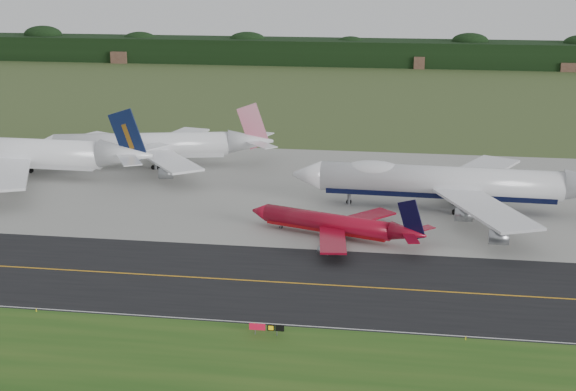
% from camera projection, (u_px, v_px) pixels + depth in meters
% --- Properties ---
extents(ground, '(600.00, 600.00, 0.00)m').
position_uv_depth(ground, '(280.00, 273.00, 134.99)').
color(ground, '#415125').
rests_on(ground, ground).
extents(grass_verge, '(400.00, 30.00, 0.01)m').
position_uv_depth(grass_verge, '(238.00, 376.00, 101.81)').
color(grass_verge, '#214E17').
rests_on(grass_verge, ground).
extents(taxiway, '(400.00, 32.00, 0.02)m').
position_uv_depth(taxiway, '(277.00, 282.00, 131.19)').
color(taxiway, black).
rests_on(taxiway, ground).
extents(apron, '(400.00, 78.00, 0.01)m').
position_uv_depth(apron, '(315.00, 190.00, 183.33)').
color(apron, gray).
rests_on(apron, ground).
extents(taxiway_centreline, '(400.00, 0.40, 0.00)m').
position_uv_depth(taxiway_centreline, '(277.00, 282.00, 131.19)').
color(taxiway_centreline, orange).
rests_on(taxiway_centreline, taxiway).
extents(taxiway_edge_line, '(400.00, 0.25, 0.00)m').
position_uv_depth(taxiway_edge_line, '(260.00, 323.00, 116.49)').
color(taxiway_edge_line, silver).
rests_on(taxiway_edge_line, taxiway).
extents(horizon_treeline, '(700.00, 25.00, 12.00)m').
position_uv_depth(horizon_treeline, '(367.00, 54.00, 392.94)').
color(horizon_treeline, black).
rests_on(horizon_treeline, ground).
extents(jet_ba_747, '(69.40, 57.54, 17.47)m').
position_uv_depth(jet_ba_747, '(452.00, 182.00, 167.19)').
color(jet_ba_747, white).
rests_on(jet_ba_747, ground).
extents(jet_red_737, '(34.89, 27.69, 9.66)m').
position_uv_depth(jet_red_737, '(336.00, 224.00, 151.30)').
color(jet_red_737, maroon).
rests_on(jet_red_737, ground).
extents(jet_navy_gold, '(68.53, 59.82, 17.72)m').
position_uv_depth(jet_navy_gold, '(18.00, 153.00, 192.51)').
color(jet_navy_gold, white).
rests_on(jet_navy_gold, ground).
extents(jet_star_tail, '(60.22, 49.56, 15.99)m').
position_uv_depth(jet_star_tail, '(155.00, 146.00, 202.38)').
color(jet_star_tail, white).
rests_on(jet_star_tail, ground).
extents(taxiway_sign, '(4.96, 0.25, 1.65)m').
position_uv_depth(taxiway_sign, '(266.00, 327.00, 112.53)').
color(taxiway_sign, slate).
rests_on(taxiway_sign, ground).
extents(edge_marker_left, '(0.16, 0.16, 0.50)m').
position_uv_depth(edge_marker_left, '(36.00, 310.00, 120.24)').
color(edge_marker_left, yellow).
rests_on(edge_marker_left, ground).
extents(edge_marker_center, '(0.16, 0.16, 0.50)m').
position_uv_depth(edge_marker_center, '(254.00, 324.00, 115.57)').
color(edge_marker_center, yellow).
rests_on(edge_marker_center, ground).
extents(edge_marker_right, '(0.16, 0.16, 0.50)m').
position_uv_depth(edge_marker_right, '(466.00, 338.00, 111.37)').
color(edge_marker_right, yellow).
rests_on(edge_marker_right, ground).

